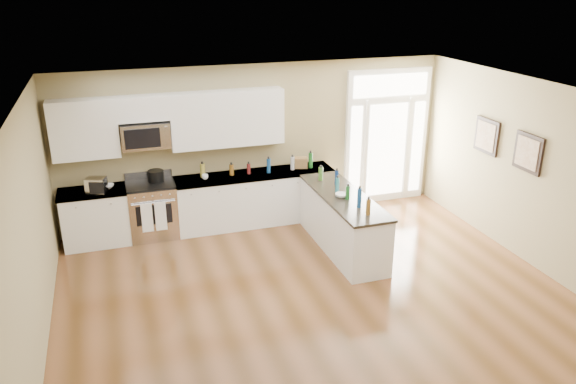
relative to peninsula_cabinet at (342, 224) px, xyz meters
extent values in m
plane|color=#533417|center=(-0.93, -2.24, -0.43)|extent=(8.00, 8.00, 0.00)
plane|color=#95885E|center=(-0.93, 1.76, 0.97)|extent=(7.00, 0.00, 7.00)
plane|color=#95885E|center=(-4.42, -2.24, 0.97)|extent=(0.00, 8.00, 8.00)
plane|color=white|center=(-0.93, -2.24, 2.37)|extent=(8.00, 8.00, 0.00)
cube|color=white|center=(-3.80, 1.45, 0.02)|extent=(1.06, 0.62, 0.90)
cube|color=black|center=(-3.80, 1.45, -0.38)|extent=(1.02, 0.52, 0.10)
cube|color=black|center=(-3.80, 1.45, 0.49)|extent=(1.10, 0.66, 0.04)
cube|color=white|center=(-1.08, 1.45, 0.02)|extent=(2.81, 0.62, 0.90)
cube|color=black|center=(-1.08, 1.45, -0.38)|extent=(2.77, 0.52, 0.10)
cube|color=black|center=(-1.08, 1.45, 0.49)|extent=(2.85, 0.66, 0.04)
cube|color=white|center=(0.00, 0.00, 0.02)|extent=(0.65, 2.28, 0.90)
cube|color=black|center=(0.00, 0.00, -0.38)|extent=(0.61, 2.18, 0.10)
cube|color=black|center=(0.00, 0.00, 0.49)|extent=(0.69, 2.32, 0.04)
cube|color=white|center=(-3.81, 1.59, 1.49)|extent=(1.04, 0.33, 0.95)
cube|color=white|center=(-1.50, 1.59, 1.49)|extent=(1.94, 0.33, 0.95)
cube|color=white|center=(-2.88, 1.59, 1.77)|extent=(0.82, 0.33, 0.40)
cube|color=silver|center=(-2.88, 1.56, 1.33)|extent=(0.78, 0.40, 0.42)
cube|color=black|center=(-2.94, 1.35, 1.33)|extent=(0.56, 0.01, 0.32)
cube|color=white|center=(1.62, 1.72, 0.87)|extent=(1.70, 0.08, 2.60)
cube|color=white|center=(1.62, 1.67, 0.62)|extent=(0.78, 0.02, 1.80)
cube|color=white|center=(0.96, 1.67, 0.62)|extent=(0.22, 0.02, 1.80)
cube|color=white|center=(2.28, 1.67, 0.62)|extent=(0.22, 0.02, 1.80)
cube|color=white|center=(1.62, 1.67, 1.87)|extent=(1.50, 0.02, 0.40)
cube|color=black|center=(2.54, -0.04, 1.27)|extent=(0.04, 0.58, 0.58)
cube|color=olive|center=(2.52, -0.04, 1.27)|extent=(0.01, 0.46, 0.46)
cube|color=black|center=(2.54, -1.04, 1.27)|extent=(0.04, 0.58, 0.58)
cube|color=olive|center=(2.52, -1.04, 1.27)|extent=(0.01, 0.46, 0.46)
cube|color=silver|center=(-2.88, 1.45, 0.03)|extent=(0.79, 0.65, 0.92)
cube|color=black|center=(-2.88, 1.45, 0.50)|extent=(0.79, 0.60, 0.03)
cube|color=silver|center=(-2.88, 1.75, 0.58)|extent=(0.79, 0.04, 0.14)
cube|color=black|center=(-2.88, 1.12, 0.09)|extent=(0.58, 0.01, 0.34)
cylinder|color=silver|center=(-2.88, 1.09, 0.31)|extent=(0.70, 0.02, 0.02)
cube|color=white|center=(-3.00, 1.08, 0.07)|extent=(0.18, 0.02, 0.50)
cube|color=white|center=(-2.78, 1.08, 0.07)|extent=(0.18, 0.02, 0.50)
cylinder|color=black|center=(-2.77, 1.55, 0.62)|extent=(0.31, 0.31, 0.20)
cube|color=silver|center=(-3.72, 1.32, 0.63)|extent=(0.36, 0.32, 0.25)
cube|color=brown|center=(-0.19, 1.50, 0.60)|extent=(0.27, 0.22, 0.19)
imported|color=white|center=(-3.56, 1.49, 0.53)|extent=(0.25, 0.25, 0.05)
imported|color=white|center=(-0.07, -0.08, 0.54)|extent=(0.22, 0.22, 0.06)
imported|color=white|center=(-1.96, 1.42, 0.55)|extent=(0.12, 0.12, 0.09)
cylinder|color=#19591E|center=(-0.02, -0.19, 0.61)|extent=(0.06, 0.06, 0.22)
cylinder|color=navy|center=(-0.83, 1.41, 0.63)|extent=(0.07, 0.07, 0.25)
cylinder|color=brown|center=(0.02, -0.84, 0.63)|extent=(0.07, 0.07, 0.24)
cylinder|color=olive|center=(-1.98, 1.54, 0.63)|extent=(0.09, 0.09, 0.24)
cylinder|color=#26727F|center=(-0.06, 0.11, 0.63)|extent=(0.06, 0.06, 0.25)
cylinder|color=#591919|center=(-1.18, 1.46, 0.60)|extent=(0.06, 0.06, 0.18)
cylinder|color=#B2B2B7|center=(-0.38, 1.44, 0.62)|extent=(0.07, 0.07, 0.24)
cylinder|color=navy|center=(0.07, 0.46, 0.63)|extent=(0.06, 0.06, 0.25)
cylinder|color=#3F7226|center=(-0.09, 0.76, 0.62)|extent=(0.08, 0.08, 0.23)
cylinder|color=#19591E|center=(-0.03, 1.45, 0.64)|extent=(0.08, 0.08, 0.28)
cylinder|color=navy|center=(0.02, -0.54, 0.66)|extent=(0.06, 0.06, 0.30)
cylinder|color=brown|center=(-1.48, 1.50, 0.60)|extent=(0.08, 0.08, 0.19)
camera|label=1|loc=(-3.41, -7.61, 3.75)|focal=35.00mm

